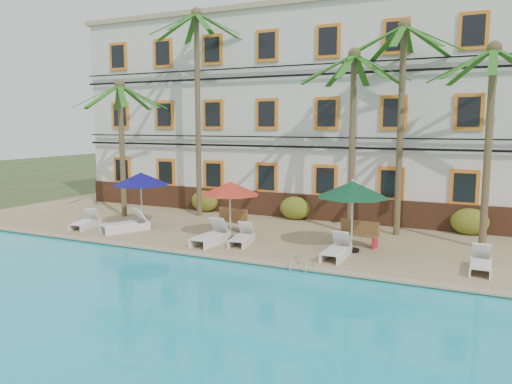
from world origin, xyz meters
The scene contains 25 objects.
ground centered at (0.00, 0.00, 0.00)m, with size 100.00×100.00×0.00m, color #384C23.
pool_deck centered at (0.00, 5.00, 0.12)m, with size 30.00×12.00×0.25m, color tan.
swimming_pool centered at (0.00, -7.00, 0.10)m, with size 26.00×12.00×0.20m, color #1BB9D1.
pool_coping centered at (0.00, -0.90, 0.28)m, with size 30.00×0.35×0.06m, color tan.
hotel_building centered at (0.00, 9.98, 5.37)m, with size 25.40×6.44×10.22m.
palm_a centered at (-7.80, 3.81, 4.60)m, with size 4.48×4.48×6.63m.
palm_b centered at (-4.52, 5.52, 6.50)m, with size 4.48×4.48×9.95m.
palm_c centered at (3.26, 4.83, 5.13)m, with size 4.48×4.48×7.54m.
palm_d centered at (5.08, 5.33, 5.74)m, with size 4.48×4.48×8.60m.
palm_e centered at (8.31, 4.44, 5.05)m, with size 4.48×4.48×7.40m.
shrub_left centered at (-4.87, 6.60, 0.80)m, with size 1.50×0.90×1.10m, color #1D5418.
shrub_mid centered at (0.13, 6.60, 0.80)m, with size 1.50×0.90×1.10m, color #1D5418.
shrub_right centered at (7.78, 6.60, 0.80)m, with size 1.50×0.90×1.10m, color #1D5418.
umbrella_blue centered at (-5.31, 2.04, 2.38)m, with size 2.50×2.50×2.50m.
umbrella_red centered at (-0.71, 1.69, 2.26)m, with size 2.36×2.36×2.36m.
umbrella_green centered at (4.10, 1.89, 2.47)m, with size 2.60×2.60×2.60m.
lounger_a centered at (-7.46, 0.88, 0.51)m, with size 0.97×1.80×0.81m.
lounger_b centered at (-5.41, 1.09, 0.56)m, with size 1.52×2.12×0.95m.
lounger_c centered at (-1.02, 0.71, 0.55)m, with size 0.70×1.97×0.93m.
lounger_d centered at (0.07, 1.18, 0.51)m, with size 0.90×1.77×0.80m.
lounger_e centered at (3.87, 0.81, 0.52)m, with size 0.64×1.79×0.85m.
lounger_f centered at (8.34, 1.19, 0.51)m, with size 0.62×1.70×0.80m.
bench_left centered at (-1.42, 3.17, 0.72)m, with size 1.56×0.71×0.93m.
bench_right centered at (4.12, 2.86, 0.72)m, with size 1.55×0.67×0.93m.
pool_ladder centered at (3.29, -1.00, 0.25)m, with size 0.54×0.74×0.74m.
Camera 1 is at (8.49, -15.28, 4.78)m, focal length 35.00 mm.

